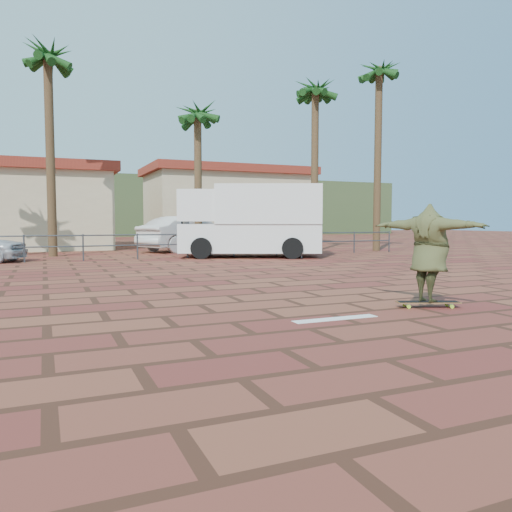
{
  "coord_description": "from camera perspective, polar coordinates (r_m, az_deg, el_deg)",
  "views": [
    {
      "loc": [
        -3.34,
        -7.6,
        1.48
      ],
      "look_at": [
        0.47,
        1.34,
        0.8
      ],
      "focal_mm": 35.0,
      "sensor_mm": 36.0,
      "label": 1
    }
  ],
  "objects": [
    {
      "name": "building_east",
      "position": [
        33.59,
        -3.35,
        5.8
      ],
      "size": [
        10.6,
        6.6,
        5.0
      ],
      "color": "beige",
      "rests_on": "ground"
    },
    {
      "name": "palm_center",
      "position": [
        24.58,
        -6.69,
        15.43
      ],
      "size": [
        2.4,
        2.4,
        7.75
      ],
      "color": "brown",
      "rests_on": "ground"
    },
    {
      "name": "street_sign",
      "position": [
        19.99,
        5.24,
        4.77
      ],
      "size": [
        0.51,
        0.1,
        2.51
      ],
      "rotation": [
        0.0,
        0.0,
        0.12
      ],
      "color": "gray",
      "rests_on": "ground"
    },
    {
      "name": "longboard",
      "position": [
        9.08,
        19.07,
        -5.05
      ],
      "size": [
        1.08,
        0.61,
        0.11
      ],
      "rotation": [
        0.0,
        0.0,
        -0.38
      ],
      "color": "olive",
      "rests_on": "ground"
    },
    {
      "name": "hill_front",
      "position": [
        57.71,
        -19.84,
        5.27
      ],
      "size": [
        70.0,
        18.0,
        6.0
      ],
      "primitive_type": "cube",
      "color": "#384C28",
      "rests_on": "ground"
    },
    {
      "name": "car_white",
      "position": [
        25.0,
        -7.68,
        2.54
      ],
      "size": [
        5.49,
        3.92,
        1.72
      ],
      "primitive_type": "imported",
      "rotation": [
        0.0,
        0.0,
        2.02
      ],
      "color": "silver",
      "rests_on": "ground"
    },
    {
      "name": "palm_right",
      "position": [
        25.61,
        6.8,
        17.76
      ],
      "size": [
        2.4,
        2.4,
        9.05
      ],
      "color": "brown",
      "rests_on": "ground"
    },
    {
      "name": "palm_left",
      "position": [
        23.51,
        -22.71,
        19.68
      ],
      "size": [
        2.4,
        2.4,
        9.45
      ],
      "color": "brown",
      "rests_on": "ground"
    },
    {
      "name": "palm_far_right",
      "position": [
        26.63,
        13.89,
        19.2
      ],
      "size": [
        2.4,
        2.4,
        10.05
      ],
      "color": "brown",
      "rests_on": "ground"
    },
    {
      "name": "skateboarder",
      "position": [
        8.99,
        19.2,
        0.34
      ],
      "size": [
        1.19,
        2.12,
        1.67
      ],
      "primitive_type": "imported",
      "rotation": [
        0.0,
        0.0,
        1.9
      ],
      "color": "#484B28",
      "rests_on": "longboard"
    },
    {
      "name": "guardrail",
      "position": [
        19.89,
        -13.4,
        1.59
      ],
      "size": [
        24.06,
        0.06,
        1.0
      ],
      "color": "#47494F",
      "rests_on": "ground"
    },
    {
      "name": "campervan",
      "position": [
        20.65,
        -0.56,
        4.19
      ],
      "size": [
        6.15,
        4.44,
        2.95
      ],
      "rotation": [
        0.0,
        0.0,
        -0.41
      ],
      "color": "white",
      "rests_on": "ground"
    },
    {
      "name": "ground",
      "position": [
        8.43,
        0.64,
        -6.11
      ],
      "size": [
        120.0,
        120.0,
        0.0
      ],
      "primitive_type": "plane",
      "color": "brown",
      "rests_on": "ground"
    },
    {
      "name": "paint_stripe",
      "position": [
        7.71,
        9.08,
        -7.09
      ],
      "size": [
        1.4,
        0.22,
        0.01
      ],
      "primitive_type": "cube",
      "color": "white",
      "rests_on": "ground"
    }
  ]
}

